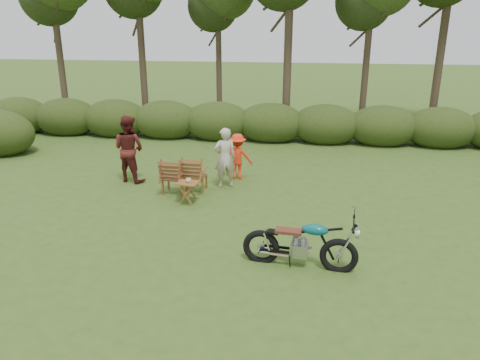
# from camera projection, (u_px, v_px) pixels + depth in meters

# --- Properties ---
(ground) EXTENTS (80.00, 80.00, 0.00)m
(ground) POSITION_uv_depth(u_px,v_px,m) (237.00, 255.00, 9.05)
(ground) COLOR #314E1A
(ground) RESTS_ON ground
(tree_line) EXTENTS (22.52, 11.62, 8.14)m
(tree_line) POSITION_uv_depth(u_px,v_px,m) (288.00, 33.00, 16.83)
(tree_line) COLOR #362B1D
(tree_line) RESTS_ON ground
(motorcycle) EXTENTS (2.08, 0.99, 1.15)m
(motorcycle) POSITION_uv_depth(u_px,v_px,m) (299.00, 265.00, 8.68)
(motorcycle) COLOR #0B9090
(motorcycle) RESTS_ON ground
(lawn_chair_right) EXTENTS (0.68, 0.68, 0.97)m
(lawn_chair_right) POSITION_uv_depth(u_px,v_px,m) (195.00, 190.00, 12.41)
(lawn_chair_right) COLOR brown
(lawn_chair_right) RESTS_ON ground
(lawn_chair_left) EXTENTS (0.69, 0.69, 0.95)m
(lawn_chair_left) POSITION_uv_depth(u_px,v_px,m) (175.00, 192.00, 12.28)
(lawn_chair_left) COLOR #593216
(lawn_chair_left) RESTS_ON ground
(side_table) EXTENTS (0.58, 0.51, 0.55)m
(side_table) POSITION_uv_depth(u_px,v_px,m) (188.00, 193.00, 11.49)
(side_table) COLOR brown
(side_table) RESTS_ON ground
(cup) EXTENTS (0.13, 0.13, 0.10)m
(cup) POSITION_uv_depth(u_px,v_px,m) (189.00, 180.00, 11.37)
(cup) COLOR beige
(cup) RESTS_ON side_table
(adult_a) EXTENTS (0.70, 0.60, 1.63)m
(adult_a) POSITION_uv_depth(u_px,v_px,m) (225.00, 187.00, 12.69)
(adult_a) COLOR #BDB19C
(adult_a) RESTS_ON ground
(adult_b) EXTENTS (1.07, 0.94, 1.85)m
(adult_b) POSITION_uv_depth(u_px,v_px,m) (131.00, 180.00, 13.16)
(adult_b) COLOR #4F1916
(adult_b) RESTS_ON ground
(child) EXTENTS (0.85, 0.50, 1.30)m
(child) POSITION_uv_depth(u_px,v_px,m) (238.00, 178.00, 13.33)
(child) COLOR red
(child) RESTS_ON ground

